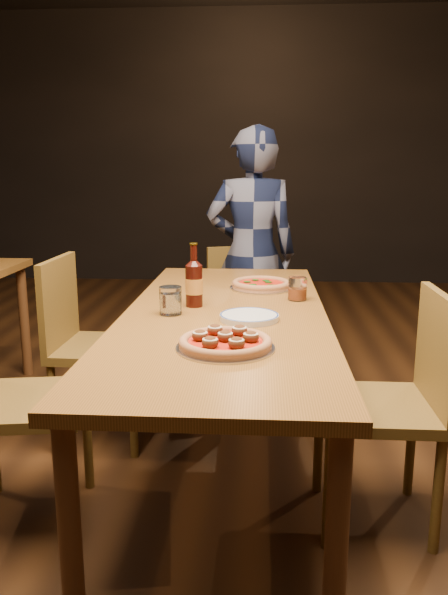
# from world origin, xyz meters

# --- Properties ---
(ground) EXTENTS (9.00, 9.00, 0.00)m
(ground) POSITION_xyz_m (0.00, 0.00, 0.00)
(ground) COLOR black
(room_shell) EXTENTS (9.00, 9.00, 9.00)m
(room_shell) POSITION_xyz_m (0.00, 0.00, 1.86)
(room_shell) COLOR black
(room_shell) RESTS_ON ground
(table_main) EXTENTS (0.80, 2.00, 0.75)m
(table_main) POSITION_xyz_m (0.00, 0.00, 0.68)
(table_main) COLOR brown
(table_main) RESTS_ON ground
(chair_main_nw) EXTENTS (0.51, 0.51, 0.94)m
(chair_main_nw) POSITION_xyz_m (-0.72, -0.29, 0.47)
(chair_main_nw) COLOR brown
(chair_main_nw) RESTS_ON ground
(chair_main_sw) EXTENTS (0.45, 0.45, 0.94)m
(chair_main_sw) POSITION_xyz_m (-0.62, 0.39, 0.47)
(chair_main_sw) COLOR brown
(chair_main_sw) RESTS_ON ground
(chair_main_e) EXTENTS (0.43, 0.43, 0.93)m
(chair_main_e) POSITION_xyz_m (0.57, -0.22, 0.46)
(chair_main_e) COLOR brown
(chair_main_e) RESTS_ON ground
(chair_end) EXTENTS (0.51, 0.51, 0.86)m
(chair_end) POSITION_xyz_m (0.05, 1.24, 0.43)
(chair_end) COLOR brown
(chair_end) RESTS_ON ground
(pizza_meatball) EXTENTS (0.32, 0.32, 0.06)m
(pizza_meatball) POSITION_xyz_m (0.03, -0.47, 0.77)
(pizza_meatball) COLOR #B7B7BF
(pizza_meatball) RESTS_ON table_main
(pizza_margherita) EXTENTS (0.30, 0.30, 0.04)m
(pizza_margherita) POSITION_xyz_m (0.14, 0.47, 0.77)
(pizza_margherita) COLOR #B7B7BF
(pizza_margherita) RESTS_ON table_main
(plate_stack) EXTENTS (0.22, 0.22, 0.02)m
(plate_stack) POSITION_xyz_m (0.10, -0.12, 0.76)
(plate_stack) COLOR white
(plate_stack) RESTS_ON table_main
(beer_bottle) EXTENTS (0.07, 0.07, 0.26)m
(beer_bottle) POSITION_xyz_m (-0.13, 0.09, 0.84)
(beer_bottle) COLOR black
(beer_bottle) RESTS_ON table_main
(water_glass) EXTENTS (0.09, 0.09, 0.11)m
(water_glass) POSITION_xyz_m (-0.21, -0.05, 0.80)
(water_glass) COLOR white
(water_glass) RESTS_ON table_main
(amber_glass) EXTENTS (0.08, 0.08, 0.10)m
(amber_glass) POSITION_xyz_m (0.30, 0.23, 0.80)
(amber_glass) COLOR #AC4713
(amber_glass) RESTS_ON table_main
(diner) EXTENTS (0.60, 0.43, 1.56)m
(diner) POSITION_xyz_m (0.08, 1.37, 0.78)
(diner) COLOR black
(diner) RESTS_ON ground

